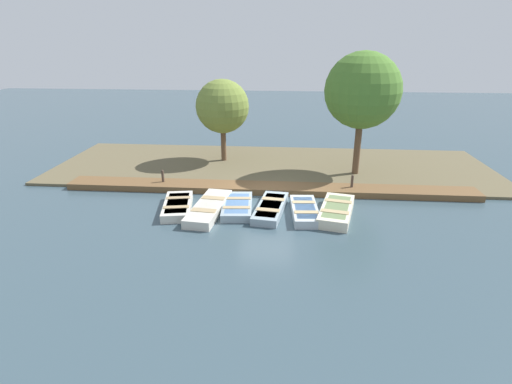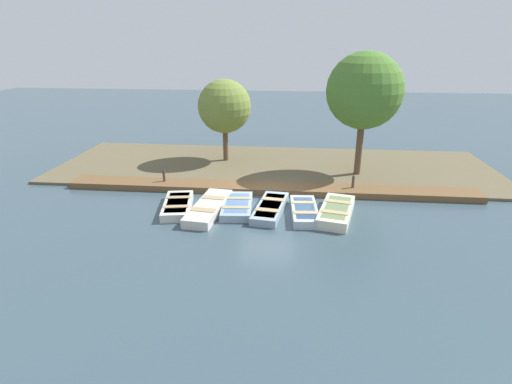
{
  "view_description": "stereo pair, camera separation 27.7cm",
  "coord_description": "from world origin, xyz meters",
  "px_view_note": "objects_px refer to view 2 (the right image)",
  "views": [
    {
      "loc": [
        16.47,
        0.86,
        6.8
      ],
      "look_at": [
        0.61,
        -0.45,
        0.65
      ],
      "focal_mm": 28.0,
      "sensor_mm": 36.0,
      "label": 1
    },
    {
      "loc": [
        16.45,
        1.14,
        6.8
      ],
      "look_at": [
        0.61,
        -0.45,
        0.65
      ],
      "focal_mm": 28.0,
      "sensor_mm": 36.0,
      "label": 2
    }
  ],
  "objects_px": {
    "rowboat_1": "(209,208)",
    "mooring_post_near": "(164,178)",
    "mooring_post_far": "(353,184)",
    "rowboat_3": "(270,208)",
    "park_tree_far_left": "(225,107)",
    "rowboat_4": "(304,211)",
    "rowboat_5": "(336,211)",
    "rowboat_0": "(178,206)",
    "rowboat_2": "(237,206)",
    "park_tree_left": "(365,91)"
  },
  "relations": [
    {
      "from": "rowboat_5",
      "to": "mooring_post_near",
      "type": "bearing_deg",
      "value": -95.57
    },
    {
      "from": "rowboat_4",
      "to": "mooring_post_near",
      "type": "xyz_separation_m",
      "value": [
        -2.69,
        -6.75,
        0.27
      ]
    },
    {
      "from": "rowboat_5",
      "to": "park_tree_far_left",
      "type": "height_order",
      "value": "park_tree_far_left"
    },
    {
      "from": "rowboat_0",
      "to": "rowboat_5",
      "type": "bearing_deg",
      "value": 79.63
    },
    {
      "from": "rowboat_0",
      "to": "mooring_post_near",
      "type": "height_order",
      "value": "mooring_post_near"
    },
    {
      "from": "rowboat_3",
      "to": "park_tree_left",
      "type": "height_order",
      "value": "park_tree_left"
    },
    {
      "from": "park_tree_left",
      "to": "rowboat_4",
      "type": "bearing_deg",
      "value": -27.94
    },
    {
      "from": "rowboat_4",
      "to": "park_tree_left",
      "type": "relative_size",
      "value": 0.45
    },
    {
      "from": "rowboat_1",
      "to": "rowboat_2",
      "type": "bearing_deg",
      "value": 112.43
    },
    {
      "from": "mooring_post_far",
      "to": "rowboat_4",
      "type": "bearing_deg",
      "value": -40.01
    },
    {
      "from": "rowboat_5",
      "to": "rowboat_2",
      "type": "bearing_deg",
      "value": -80.72
    },
    {
      "from": "rowboat_0",
      "to": "park_tree_left",
      "type": "relative_size",
      "value": 0.46
    },
    {
      "from": "rowboat_0",
      "to": "rowboat_4",
      "type": "bearing_deg",
      "value": 79.43
    },
    {
      "from": "park_tree_far_left",
      "to": "park_tree_left",
      "type": "distance_m",
      "value": 7.6
    },
    {
      "from": "mooring_post_far",
      "to": "park_tree_left",
      "type": "relative_size",
      "value": 0.14
    },
    {
      "from": "rowboat_1",
      "to": "mooring_post_near",
      "type": "distance_m",
      "value": 3.92
    },
    {
      "from": "rowboat_2",
      "to": "mooring_post_near",
      "type": "relative_size",
      "value": 3.05
    },
    {
      "from": "park_tree_left",
      "to": "rowboat_0",
      "type": "bearing_deg",
      "value": -57.18
    },
    {
      "from": "rowboat_3",
      "to": "park_tree_far_left",
      "type": "xyz_separation_m",
      "value": [
        -6.9,
        -3.06,
        3.07
      ]
    },
    {
      "from": "rowboat_1",
      "to": "rowboat_4",
      "type": "xyz_separation_m",
      "value": [
        -0.06,
        3.98,
        -0.01
      ]
    },
    {
      "from": "rowboat_0",
      "to": "rowboat_4",
      "type": "height_order",
      "value": "rowboat_0"
    },
    {
      "from": "rowboat_1",
      "to": "mooring_post_near",
      "type": "xyz_separation_m",
      "value": [
        -2.75,
        -2.78,
        0.26
      ]
    },
    {
      "from": "rowboat_0",
      "to": "rowboat_3",
      "type": "xyz_separation_m",
      "value": [
        -0.18,
        3.92,
        -0.02
      ]
    },
    {
      "from": "rowboat_0",
      "to": "rowboat_2",
      "type": "distance_m",
      "value": 2.52
    },
    {
      "from": "rowboat_5",
      "to": "mooring_post_far",
      "type": "xyz_separation_m",
      "value": [
        -2.68,
        0.98,
        0.23
      ]
    },
    {
      "from": "mooring_post_far",
      "to": "park_tree_left",
      "type": "xyz_separation_m",
      "value": [
        -2.6,
        0.55,
        3.94
      ]
    },
    {
      "from": "rowboat_4",
      "to": "park_tree_left",
      "type": "xyz_separation_m",
      "value": [
        -5.29,
        2.81,
        4.21
      ]
    },
    {
      "from": "rowboat_2",
      "to": "park_tree_far_left",
      "type": "relative_size",
      "value": 0.58
    },
    {
      "from": "rowboat_0",
      "to": "rowboat_3",
      "type": "relative_size",
      "value": 0.88
    },
    {
      "from": "rowboat_3",
      "to": "rowboat_4",
      "type": "bearing_deg",
      "value": 89.24
    },
    {
      "from": "mooring_post_near",
      "to": "rowboat_0",
      "type": "bearing_deg",
      "value": 28.14
    },
    {
      "from": "rowboat_1",
      "to": "park_tree_left",
      "type": "xyz_separation_m",
      "value": [
        -5.36,
        6.78,
        4.19
      ]
    },
    {
      "from": "park_tree_far_left",
      "to": "mooring_post_far",
      "type": "bearing_deg",
      "value": 56.68
    },
    {
      "from": "rowboat_0",
      "to": "rowboat_5",
      "type": "height_order",
      "value": "rowboat_5"
    },
    {
      "from": "rowboat_2",
      "to": "rowboat_5",
      "type": "bearing_deg",
      "value": 81.98
    },
    {
      "from": "rowboat_5",
      "to": "mooring_post_far",
      "type": "distance_m",
      "value": 2.86
    },
    {
      "from": "mooring_post_near",
      "to": "rowboat_4",
      "type": "bearing_deg",
      "value": 68.25
    },
    {
      "from": "rowboat_0",
      "to": "rowboat_2",
      "type": "height_order",
      "value": "rowboat_0"
    },
    {
      "from": "park_tree_left",
      "to": "rowboat_3",
      "type": "bearing_deg",
      "value": -39.76
    },
    {
      "from": "rowboat_5",
      "to": "park_tree_left",
      "type": "bearing_deg",
      "value": 176.77
    },
    {
      "from": "rowboat_3",
      "to": "park_tree_far_left",
      "type": "relative_size",
      "value": 0.68
    },
    {
      "from": "rowboat_0",
      "to": "park_tree_far_left",
      "type": "height_order",
      "value": "park_tree_far_left"
    },
    {
      "from": "rowboat_5",
      "to": "park_tree_left",
      "type": "xyz_separation_m",
      "value": [
        -5.28,
        1.53,
        4.17
      ]
    },
    {
      "from": "rowboat_0",
      "to": "rowboat_5",
      "type": "relative_size",
      "value": 0.9
    },
    {
      "from": "rowboat_0",
      "to": "rowboat_2",
      "type": "xyz_separation_m",
      "value": [
        -0.23,
        2.51,
        -0.02
      ]
    },
    {
      "from": "rowboat_2",
      "to": "rowboat_3",
      "type": "height_order",
      "value": "rowboat_2"
    },
    {
      "from": "rowboat_4",
      "to": "mooring_post_near",
      "type": "distance_m",
      "value": 7.27
    },
    {
      "from": "rowboat_4",
      "to": "rowboat_3",
      "type": "bearing_deg",
      "value": -102.87
    },
    {
      "from": "mooring_post_near",
      "to": "mooring_post_far",
      "type": "height_order",
      "value": "same"
    },
    {
      "from": "park_tree_left",
      "to": "rowboat_2",
      "type": "bearing_deg",
      "value": -48.29
    }
  ]
}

